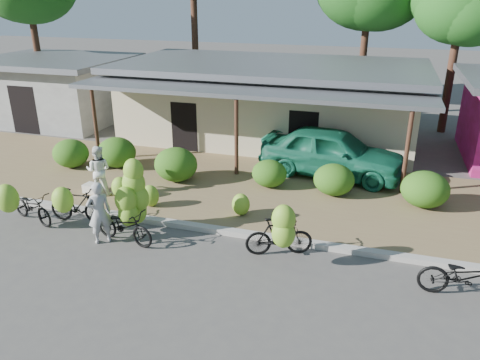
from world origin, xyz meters
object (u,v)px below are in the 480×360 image
object	(u,v)px
bike_far_right	(466,277)
teal_van	(332,152)
sack_far	(95,189)
bike_far_left	(26,205)
bike_right	(280,233)
bystander	(99,170)
bike_left	(75,204)
vendor	(99,213)
tree_near_right	(457,5)
bike_center	(129,209)
sack_near	(126,190)

from	to	relation	value
bike_far_right	teal_van	distance (m)	7.17
sack_far	bike_far_left	bearing A→B (deg)	-108.54
bike_right	bystander	xyz separation A→B (m)	(-6.30, 1.95, 0.23)
bike_left	vendor	xyz separation A→B (m)	(1.28, -0.70, 0.25)
tree_near_right	bike_center	xyz separation A→B (m)	(-8.69, -13.57, -4.77)
bike_right	sack_far	xyz separation A→B (m)	(-6.52, 1.95, -0.44)
bike_far_left	sack_far	size ratio (longest dim) A/B	2.46
bike_far_right	bike_right	bearing A→B (deg)	83.35
sack_far	bystander	bearing A→B (deg)	-1.41
sack_near	sack_far	size ratio (longest dim) A/B	1.13
sack_near	vendor	size ratio (longest dim) A/B	0.50
tree_near_right	bike_right	bearing A→B (deg)	-109.09
tree_near_right	bike_center	world-z (taller)	tree_near_right
bike_far_left	bike_right	bearing A→B (deg)	-69.66
bystander	bike_far_left	bearing A→B (deg)	52.66
bike_center	sack_near	world-z (taller)	bike_center
bike_far_right	sack_near	xyz separation A→B (m)	(-9.67, 2.55, -0.24)
bike_far_right	sack_near	bearing A→B (deg)	73.65
bike_right	sack_far	size ratio (longest dim) A/B	2.33
bike_far_left	bike_left	size ratio (longest dim) A/B	1.06
bike_far_left	bike_right	xyz separation A→B (m)	(7.26, 0.26, 0.12)
bike_left	bike_center	xyz separation A→B (m)	(1.90, -0.28, 0.24)
bike_far_right	bike_far_left	bearing A→B (deg)	87.88
tree_near_right	bystander	xyz separation A→B (m)	(-10.95, -11.47, -4.69)
bike_left	bike_center	world-z (taller)	bike_center
sack_near	tree_near_right	bearing A→B (deg)	47.88
bike_center	bike_far_left	bearing A→B (deg)	102.50
tree_near_right	sack_far	bearing A→B (deg)	-134.23
bike_center	vendor	bearing A→B (deg)	134.56
bike_right	bike_far_right	xyz separation A→B (m)	(4.15, -0.37, -0.19)
tree_near_right	bike_center	bearing A→B (deg)	-122.63
bike_right	sack_near	size ratio (longest dim) A/B	2.06
tree_near_right	sack_near	distance (m)	16.06
bike_right	bystander	bearing A→B (deg)	52.27
tree_near_right	bike_far_right	bearing A→B (deg)	-92.04
bike_far_left	teal_van	bearing A→B (deg)	-33.84
bystander	sack_far	bearing A→B (deg)	-15.23
bike_left	teal_van	bearing A→B (deg)	-54.03
bike_center	sack_near	xyz separation A→B (m)	(-1.47, 2.33, -0.58)
bike_left	vendor	size ratio (longest dim) A/B	1.02
tree_near_right	bike_far_left	distance (m)	18.82
sack_far	bike_right	bearing A→B (deg)	-16.67
sack_near	bystander	distance (m)	1.05
sack_near	bystander	world-z (taller)	bystander
bike_center	bike_right	world-z (taller)	bike_center
bike_right	bike_far_right	size ratio (longest dim) A/B	0.89
teal_van	bike_left	bearing A→B (deg)	139.11
bike_right	sack_near	distance (m)	5.95
bike_far_left	bike_far_right	distance (m)	11.41
bike_far_right	sack_far	size ratio (longest dim) A/B	2.63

